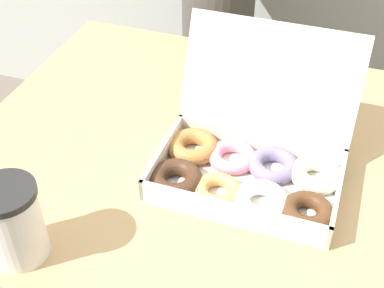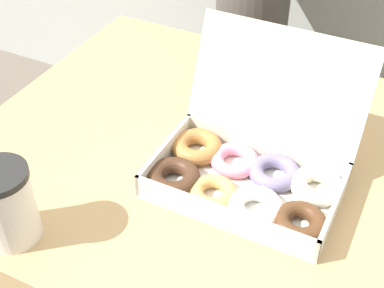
% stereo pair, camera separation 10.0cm
% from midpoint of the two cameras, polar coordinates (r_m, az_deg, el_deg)
% --- Properties ---
extents(table, '(0.92, 0.87, 0.72)m').
position_cam_midpoint_polar(table, '(1.39, -2.55, -11.59)').
color(table, tan).
rests_on(table, ground_plane).
extents(donut_box, '(0.39, 0.32, 0.26)m').
position_cam_midpoint_polar(donut_box, '(1.02, 3.22, -2.32)').
color(donut_box, silver).
rests_on(donut_box, table).
extents(coffee_cup, '(0.10, 0.10, 0.15)m').
position_cam_midpoint_polar(coffee_cup, '(0.93, -21.53, -7.92)').
color(coffee_cup, silver).
rests_on(coffee_cup, table).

